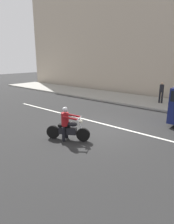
% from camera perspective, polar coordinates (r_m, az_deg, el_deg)
% --- Properties ---
extents(ground_plane, '(80.00, 80.00, 0.00)m').
position_cam_1_polar(ground_plane, '(10.42, 3.79, -5.21)').
color(ground_plane, '#242424').
extents(sidewalk_slab, '(40.00, 4.40, 0.14)m').
position_cam_1_polar(sidewalk_slab, '(17.28, 19.74, 2.49)').
color(sidewalk_slab, '#99968E').
rests_on(sidewalk_slab, ground_plane).
extents(lane_marking_stripe, '(18.00, 0.14, 0.01)m').
position_cam_1_polar(lane_marking_stripe, '(10.92, 8.33, -4.36)').
color(lane_marking_stripe, silver).
rests_on(lane_marking_stripe, ground_plane).
extents(motorcycle_with_rider_crimson, '(1.92, 1.09, 1.57)m').
position_cam_1_polar(motorcycle_with_rider_crimson, '(9.02, -5.74, -4.26)').
color(motorcycle_with_rider_crimson, black).
rests_on(motorcycle_with_rider_crimson, ground_plane).
extents(pedestrian_bystander, '(0.34, 0.34, 1.70)m').
position_cam_1_polar(pedestrian_bystander, '(16.89, 20.90, 5.79)').
color(pedestrian_bystander, black).
rests_on(pedestrian_bystander, sidewalk_slab).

